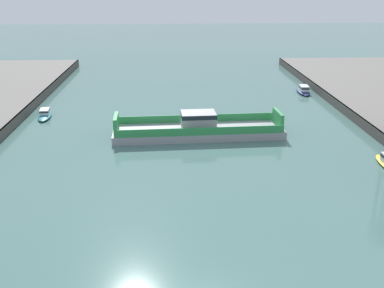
% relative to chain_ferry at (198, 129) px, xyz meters
% --- Properties ---
extents(chain_ferry, '(24.22, 7.31, 3.47)m').
position_rel_chain_ferry_xyz_m(chain_ferry, '(0.00, 0.00, 0.00)').
color(chain_ferry, '#939399').
rests_on(chain_ferry, ground).
extents(moored_boat_near_left, '(2.69, 6.41, 1.25)m').
position_rel_chain_ferry_xyz_m(moored_boat_near_left, '(-24.21, 10.30, -0.59)').
color(moored_boat_near_left, '#237075').
rests_on(moored_boat_near_left, ground).
extents(moored_boat_near_right, '(2.60, 7.04, 1.54)m').
position_rel_chain_ferry_xyz_m(moored_boat_near_right, '(22.05, 24.11, -0.49)').
color(moored_boat_near_right, navy).
rests_on(moored_boat_near_right, ground).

